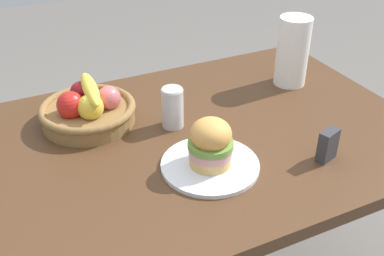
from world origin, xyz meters
name	(u,v)px	position (x,y,z in m)	size (l,w,h in m)	color
dining_table	(186,165)	(0.00, 0.00, 0.65)	(1.40, 0.90, 0.75)	#4C301C
plate	(209,165)	(0.00, -0.16, 0.76)	(0.26, 0.26, 0.01)	white
sandwich	(210,143)	(0.00, -0.16, 0.83)	(0.12, 0.12, 0.13)	#DBAD60
soda_can	(173,108)	(-0.01, 0.08, 0.81)	(0.07, 0.07, 0.13)	silver
fruit_basket	(88,109)	(-0.23, 0.20, 0.80)	(0.29, 0.29, 0.13)	olive
paper_towel_roll	(293,51)	(0.48, 0.16, 0.87)	(0.11, 0.11, 0.24)	white
napkin_holder	(328,145)	(0.30, -0.26, 0.80)	(0.06, 0.03, 0.09)	#333338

